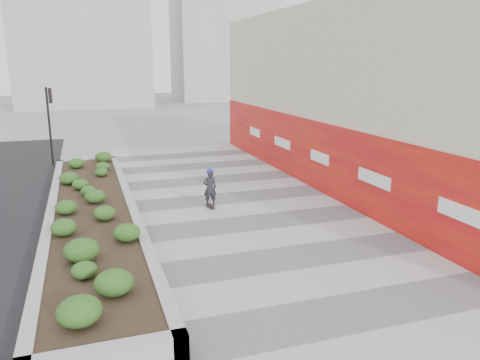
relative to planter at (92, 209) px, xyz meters
name	(u,v)px	position (x,y,z in m)	size (l,w,h in m)	color
ground	(328,284)	(5.50, -7.00, -0.42)	(160.00, 160.00, 0.00)	gray
walkway	(281,242)	(5.50, -4.00, -0.41)	(8.00, 36.00, 0.01)	#A8A8AD
building	(371,96)	(12.48, 1.98, 3.56)	(6.04, 24.08, 8.00)	beige
planter	(92,209)	(0.00, 0.00, 0.00)	(3.00, 18.00, 0.90)	#9E9EA0
traffic_signal_near	(50,114)	(-1.73, 10.50, 2.34)	(0.33, 0.28, 4.20)	black
distant_bldg_north_l	(80,25)	(0.50, 48.00, 9.58)	(16.00, 12.00, 20.00)	#ADAAA3
distant_bldg_north_r	(222,17)	(20.50, 53.00, 11.58)	(14.00, 10.00, 24.00)	#ADAAA3
manhole_cover	(295,240)	(6.00, -4.00, -0.42)	(0.44, 0.44, 0.01)	#595654
skateboarder	(210,188)	(4.35, 0.18, 0.37)	(0.52, 0.72, 1.57)	beige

